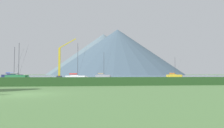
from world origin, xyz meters
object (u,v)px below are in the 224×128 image
sailboat_slip_4 (17,76)px  sailboat_slip_1 (174,75)px  dock_crane (60,64)px  sailboat_slip_2 (13,76)px  sailboat_slip_6 (103,76)px  sailboat_slip_5 (76,77)px

sailboat_slip_4 → sailboat_slip_1: bearing=37.7°
sailboat_slip_1 → sailboat_slip_4: sailboat_slip_4 is taller
sailboat_slip_4 → dock_crane: bearing=61.0°
sailboat_slip_2 → sailboat_slip_4: size_ratio=1.08×
sailboat_slip_2 → sailboat_slip_1: bearing=9.4°
sailboat_slip_6 → sailboat_slip_4: bearing=-134.7°
sailboat_slip_2 → dock_crane: bearing=-15.6°
sailboat_slip_1 → sailboat_slip_5: bearing=-137.8°
sailboat_slip_4 → dock_crane: (12.44, 13.71, 4.81)m
sailboat_slip_2 → sailboat_slip_5: 37.68m
sailboat_slip_2 → sailboat_slip_5: (27.97, -25.24, -0.15)m
sailboat_slip_5 → sailboat_slip_6: sailboat_slip_6 is taller
sailboat_slip_4 → dock_crane: dock_crane is taller
sailboat_slip_2 → dock_crane: (20.44, -5.93, 4.73)m
sailboat_slip_2 → dock_crane: dock_crane is taller
sailboat_slip_1 → sailboat_slip_5: (-49.40, -37.28, -0.09)m
sailboat_slip_2 → sailboat_slip_5: size_ratio=1.15×
sailboat_slip_2 → sailboat_slip_4: sailboat_slip_2 is taller
sailboat_slip_2 → sailboat_slip_4: bearing=-67.3°
sailboat_slip_4 → dock_crane: 19.13m
sailboat_slip_4 → sailboat_slip_6: (31.12, 26.53, -0.01)m
sailboat_slip_2 → dock_crane: size_ratio=0.80×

